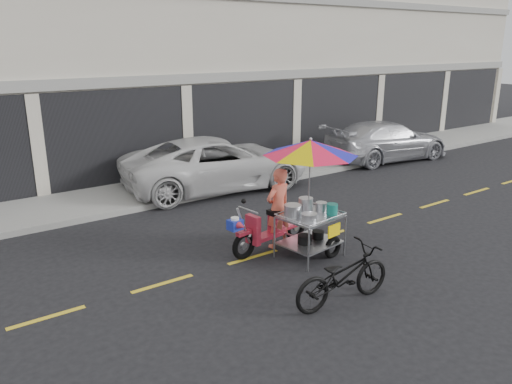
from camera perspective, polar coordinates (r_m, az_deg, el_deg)
ground at (r=11.38m, az=7.96°, el=-4.99°), size 90.00×90.00×0.00m
sidewalk at (r=15.59m, az=-5.97°, el=1.37°), size 45.00×3.00×0.15m
shophouse_block at (r=20.85m, az=-6.56°, el=16.79°), size 36.00×8.11×10.40m
centerline at (r=11.38m, az=7.96°, el=-4.98°), size 42.00×0.10×0.01m
white_pickup at (r=14.74m, az=-4.53°, el=3.29°), size 5.79×3.22×1.53m
silver_pickup at (r=18.99m, az=14.66°, el=5.68°), size 5.14×2.54×1.44m
near_bicycle at (r=8.44m, az=9.89°, el=-9.44°), size 1.94×0.81×0.99m
food_vendor_rig at (r=9.98m, az=4.79°, el=1.29°), size 2.60×2.09×2.44m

